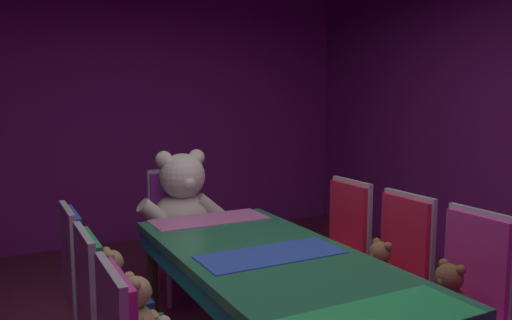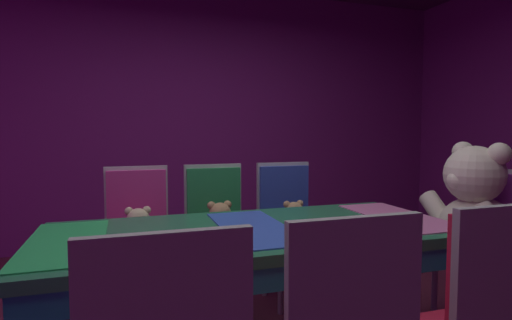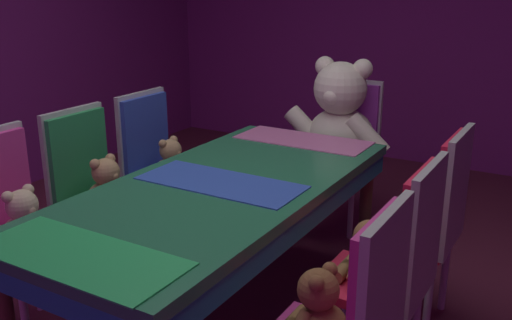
% 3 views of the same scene
% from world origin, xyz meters
% --- Properties ---
extents(wall_back, '(5.20, 0.12, 2.80)m').
position_xyz_m(wall_back, '(0.00, 3.20, 1.40)').
color(wall_back, '#721E72').
rests_on(wall_back, ground_plane).
extents(banquet_table, '(0.90, 2.02, 0.75)m').
position_xyz_m(banquet_table, '(0.00, 0.00, 0.65)').
color(banquet_table, '#26724C').
rests_on(banquet_table, ground_plane).
extents(chair_left_1, '(0.42, 0.41, 0.98)m').
position_xyz_m(chair_left_1, '(-0.86, -0.01, 0.60)').
color(chair_left_1, '#268C4C').
rests_on(chair_left_1, ground_plane).
extents(teddy_left_1, '(0.24, 0.31, 0.29)m').
position_xyz_m(teddy_left_1, '(-0.71, -0.01, 0.58)').
color(teddy_left_1, tan).
rests_on(teddy_left_1, chair_left_1).
extents(chair_left_2, '(0.42, 0.41, 0.98)m').
position_xyz_m(chair_left_2, '(-0.86, 0.53, 0.60)').
color(chair_left_2, '#2D47B2').
rests_on(chair_left_2, ground_plane).
extents(teddy_left_2, '(0.22, 0.29, 0.27)m').
position_xyz_m(teddy_left_2, '(-0.71, 0.53, 0.57)').
color(teddy_left_2, tan).
rests_on(teddy_left_2, chair_left_2).
extents(chair_right_0, '(0.42, 0.41, 0.98)m').
position_xyz_m(chair_right_0, '(0.87, -0.52, 0.60)').
color(chair_right_0, '#CC338C').
rests_on(chair_right_0, ground_plane).
extents(teddy_right_0, '(0.23, 0.30, 0.28)m').
position_xyz_m(teddy_right_0, '(0.73, -0.52, 0.58)').
color(teddy_right_0, brown).
rests_on(teddy_right_0, chair_right_0).
extents(chair_right_1, '(0.42, 0.41, 0.98)m').
position_xyz_m(chair_right_1, '(0.86, -0.01, 0.60)').
color(chair_right_1, red).
rests_on(chair_right_1, ground_plane).
extents(teddy_right_1, '(0.22, 0.28, 0.26)m').
position_xyz_m(teddy_right_1, '(0.72, -0.01, 0.57)').
color(teddy_right_1, olive).
rests_on(teddy_right_1, chair_right_1).
extents(chair_right_2, '(0.42, 0.41, 0.98)m').
position_xyz_m(chair_right_2, '(0.86, 0.53, 0.60)').
color(chair_right_2, red).
rests_on(chair_right_2, ground_plane).
extents(throne_chair, '(0.41, 0.42, 0.98)m').
position_xyz_m(throne_chair, '(0.00, 1.54, 0.60)').
color(throne_chair, purple).
rests_on(throne_chair, ground_plane).
extents(king_teddy_bear, '(0.73, 0.57, 0.69)m').
position_xyz_m(king_teddy_bear, '(0.00, 1.37, 0.75)').
color(king_teddy_bear, silver).
rests_on(king_teddy_bear, throne_chair).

